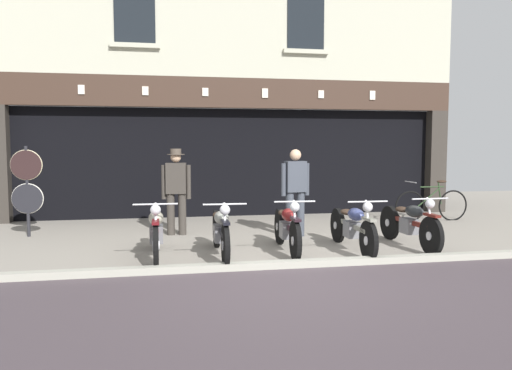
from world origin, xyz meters
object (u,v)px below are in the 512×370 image
motorcycle_center_left (221,230)px  salesman_left (176,188)px  advert_board_near (321,146)px  advert_board_far (361,150)px  shopkeeper_center (295,188)px  motorcycle_center_right (352,226)px  motorcycle_left (156,231)px  motorcycle_right (410,223)px  leaning_bicycle (432,204)px  motorcycle_center (287,227)px  tyre_sign_pole (27,183)px

motorcycle_center_left → salesman_left: 2.18m
advert_board_near → advert_board_far: 1.07m
shopkeeper_center → advert_board_far: bearing=-137.0°
shopkeeper_center → motorcycle_center_right: bearing=105.1°
motorcycle_left → motorcycle_right: bearing=-179.6°
advert_board_far → leaning_bicycle: size_ratio=0.58×
motorcycle_center → motorcycle_center_left: bearing=9.5°
motorcycle_right → shopkeeper_center: size_ratio=1.20×
motorcycle_center_left → tyre_sign_pole: tyre_sign_pole is taller
salesman_left → tyre_sign_pole: (-2.75, 0.30, 0.10)m
motorcycle_center_right → leaning_bicycle: 4.04m
advert_board_far → motorcycle_center_left: bearing=-132.7°
motorcycle_center_left → advert_board_far: advert_board_far is taller
motorcycle_center → motorcycle_left: bearing=3.9°
motorcycle_center_right → tyre_sign_pole: size_ratio=1.20×
motorcycle_left → salesman_left: salesman_left is taller
motorcycle_center → motorcycle_right: 2.14m
motorcycle_left → salesman_left: (0.35, 1.94, 0.49)m
advert_board_near → leaning_bicycle: bearing=-39.7°
motorcycle_right → shopkeeper_center: shopkeeper_center is taller
tyre_sign_pole → motorcycle_right: bearing=-18.3°
salesman_left → tyre_sign_pole: size_ratio=0.97×
motorcycle_left → motorcycle_center: 2.07m
motorcycle_right → motorcycle_center_left: bearing=0.7°
motorcycle_center_left → leaning_bicycle: 5.82m
motorcycle_center_left → motorcycle_right: motorcycle_center_left is taller
advert_board_near → motorcycle_center: bearing=-114.4°
salesman_left → tyre_sign_pole: bearing=-0.1°
motorcycle_right → leaning_bicycle: 3.21m
motorcycle_center_left → advert_board_near: 5.56m
shopkeeper_center → advert_board_near: size_ratio=1.49×
motorcycle_center → advert_board_far: 5.42m
shopkeeper_center → leaning_bicycle: shopkeeper_center is taller
shopkeeper_center → leaning_bicycle: (3.57, 1.28, -0.53)m
shopkeeper_center → advert_board_far: advert_board_far is taller
motorcycle_center → leaning_bicycle: 4.82m
shopkeeper_center → tyre_sign_pole: (-4.95, 0.88, 0.10)m
salesman_left → leaning_bicycle: bearing=-167.0°
motorcycle_center_right → leaning_bicycle: (2.99, 2.72, -0.03)m
motorcycle_left → advert_board_near: bearing=-133.0°
motorcycle_center_left → salesman_left: bearing=-72.1°
motorcycle_left → tyre_sign_pole: (-2.40, 2.24, 0.59)m
motorcycle_right → advert_board_near: bearing=-89.5°
motorcycle_left → advert_board_far: bearing=-139.7°
salesman_left → leaning_bicycle: salesman_left is taller
motorcycle_right → advert_board_near: (-0.18, 4.31, 1.30)m
motorcycle_right → advert_board_far: 4.56m
motorcycle_left → motorcycle_center: motorcycle_left is taller
motorcycle_left → advert_board_near: size_ratio=1.80×
motorcycle_center → motorcycle_right: bearing=-176.5°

